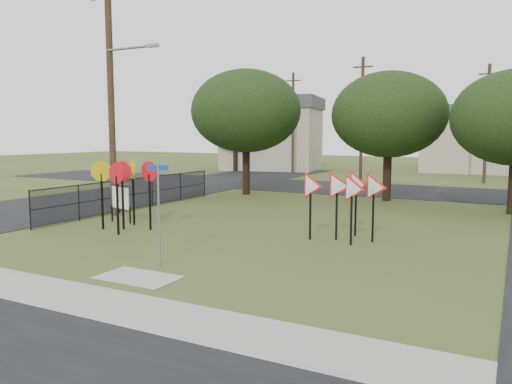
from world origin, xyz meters
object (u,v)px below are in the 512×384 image
at_px(street_name_sign, 159,208).
at_px(info_board, 121,199).
at_px(yield_sign_cluster, 346,189).
at_px(stop_sign_cluster, 125,179).

bearing_deg(street_name_sign, info_board, 140.84).
bearing_deg(yield_sign_cluster, info_board, -174.30).
xyz_separation_m(street_name_sign, yield_sign_cluster, (3.40, 5.43, 0.14)).
relative_size(street_name_sign, stop_sign_cluster, 1.06).
distance_m(street_name_sign, stop_sign_cluster, 5.63).
bearing_deg(stop_sign_cluster, street_name_sign, -38.73).
bearing_deg(street_name_sign, stop_sign_cluster, 141.27).
xyz_separation_m(yield_sign_cluster, info_board, (-8.97, -0.90, -0.76)).
bearing_deg(stop_sign_cluster, info_board, 139.29).
height_order(stop_sign_cluster, info_board, stop_sign_cluster).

